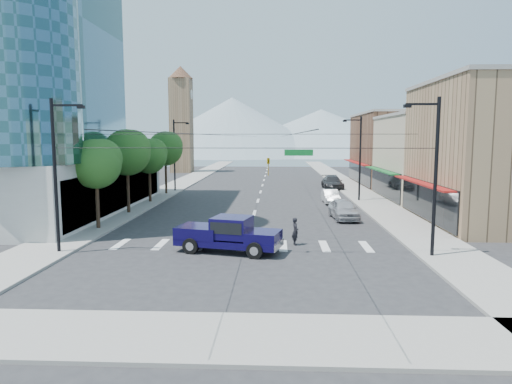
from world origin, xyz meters
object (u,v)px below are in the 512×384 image
(pickup_truck, at_px, (228,234))
(pedestrian, at_px, (295,231))
(parked_car_mid, at_px, (330,196))
(parked_car_near, at_px, (344,209))
(parked_car_far, at_px, (332,183))

(pickup_truck, relative_size, pedestrian, 3.77)
(pedestrian, height_order, parked_car_mid, pedestrian)
(pedestrian, relative_size, parked_car_mid, 0.41)
(parked_car_near, bearing_deg, parked_car_mid, 85.81)
(parked_car_near, distance_m, parked_car_mid, 9.38)
(parked_car_mid, distance_m, parked_car_far, 13.30)
(parked_car_near, relative_size, parked_car_mid, 1.15)
(pedestrian, distance_m, parked_car_near, 10.39)
(parked_car_mid, bearing_deg, pickup_truck, -113.75)
(pickup_truck, height_order, parked_car_mid, pickup_truck)
(pickup_truck, bearing_deg, parked_car_far, 86.87)
(parked_car_near, distance_m, parked_car_far, 22.64)
(parked_car_mid, relative_size, parked_car_far, 0.72)
(pickup_truck, xyz_separation_m, parked_car_mid, (8.51, 20.72, -0.41))
(parked_car_near, bearing_deg, parked_car_far, 81.25)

